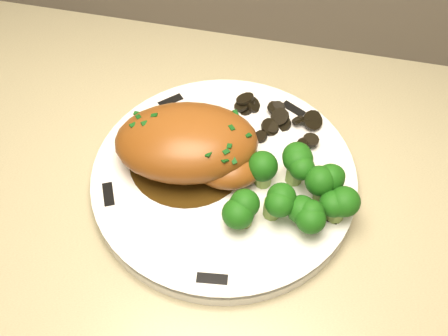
# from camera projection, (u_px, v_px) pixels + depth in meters

# --- Properties ---
(plate) EXTENTS (0.34, 0.34, 0.02)m
(plate) POSITION_uv_depth(u_px,v_px,m) (224.00, 179.00, 0.60)
(plate) COLOR white
(plate) RESTS_ON counter
(rim_accent_0) EXTENTS (0.03, 0.02, 0.00)m
(rim_accent_0) POSITION_uv_depth(u_px,v_px,m) (293.00, 109.00, 0.64)
(rim_accent_0) COLOR black
(rim_accent_0) RESTS_ON plate
(rim_accent_1) EXTENTS (0.03, 0.03, 0.00)m
(rim_accent_1) POSITION_uv_depth(u_px,v_px,m) (171.00, 101.00, 0.65)
(rim_accent_1) COLOR black
(rim_accent_1) RESTS_ON plate
(rim_accent_2) EXTENTS (0.02, 0.03, 0.00)m
(rim_accent_2) POSITION_uv_depth(u_px,v_px,m) (108.00, 194.00, 0.57)
(rim_accent_2) COLOR black
(rim_accent_2) RESTS_ON plate
(rim_accent_3) EXTENTS (0.03, 0.01, 0.00)m
(rim_accent_3) POSITION_uv_depth(u_px,v_px,m) (212.00, 279.00, 0.52)
(rim_accent_3) COLOR black
(rim_accent_3) RESTS_ON plate
(rim_accent_4) EXTENTS (0.02, 0.03, 0.00)m
(rim_accent_4) POSITION_uv_depth(u_px,v_px,m) (335.00, 212.00, 0.56)
(rim_accent_4) COLOR black
(rim_accent_4) RESTS_ON plate
(gravy_pool) EXTENTS (0.13, 0.13, 0.00)m
(gravy_pool) POSITION_uv_depth(u_px,v_px,m) (188.00, 159.00, 0.60)
(gravy_pool) COLOR #342109
(gravy_pool) RESTS_ON plate
(chicken_breast) EXTENTS (0.17, 0.13, 0.06)m
(chicken_breast) POSITION_uv_depth(u_px,v_px,m) (191.00, 145.00, 0.58)
(chicken_breast) COLOR brown
(chicken_breast) RESTS_ON plate
(mushroom_pile) EXTENTS (0.09, 0.06, 0.02)m
(mushroom_pile) POSITION_uv_depth(u_px,v_px,m) (274.00, 127.00, 0.62)
(mushroom_pile) COLOR black
(mushroom_pile) RESTS_ON plate
(broccoli_florets) EXTENTS (0.11, 0.09, 0.04)m
(broccoli_florets) POSITION_uv_depth(u_px,v_px,m) (292.00, 192.00, 0.55)
(broccoli_florets) COLOR olive
(broccoli_florets) RESTS_ON plate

